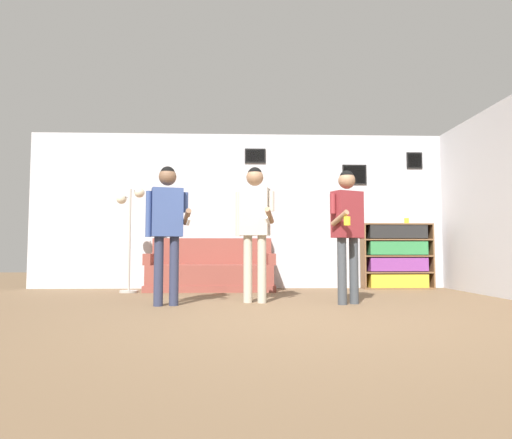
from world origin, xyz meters
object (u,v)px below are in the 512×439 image
person_player_foreground_center (255,219)px  drinking_cup (407,221)px  person_watcher_holding_cup (347,222)px  couch (211,273)px  person_player_foreground_left (167,220)px  bookshelf (397,256)px  floor_lamp (130,219)px

person_player_foreground_center → drinking_cup: 3.37m
person_player_foreground_center → drinking_cup: person_player_foreground_center is taller
person_watcher_holding_cup → drinking_cup: (1.56, 2.23, 0.16)m
couch → person_watcher_holding_cup: person_watcher_holding_cup is taller
person_player_foreground_left → drinking_cup: 4.39m
bookshelf → person_player_foreground_center: size_ratio=0.70×
person_watcher_holding_cup → person_player_foreground_left: bearing=-177.9°
person_watcher_holding_cup → drinking_cup: person_watcher_holding_cup is taller
couch → person_player_foreground_left: size_ratio=1.25×
floor_lamp → person_watcher_holding_cup: size_ratio=1.00×
person_player_foreground_left → person_watcher_holding_cup: 2.18m
drinking_cup → person_player_foreground_left: bearing=-148.3°
bookshelf → person_watcher_holding_cup: (-1.38, -2.23, 0.44)m
floor_lamp → person_player_foreground_center: bearing=-38.0°
person_player_foreground_left → drinking_cup: size_ratio=17.32×
bookshelf → drinking_cup: bearing=0.0°
bookshelf → drinking_cup: drinking_cup is taller
person_player_foreground_center → person_watcher_holding_cup: bearing=-10.1°
bookshelf → drinking_cup: (0.18, 0.00, 0.61)m
couch → floor_lamp: (-1.25, -0.34, 0.86)m
bookshelf → person_player_foreground_left: bearing=-147.0°
drinking_cup → couch: bearing=-176.6°
couch → person_watcher_holding_cup: size_ratio=1.27×
couch → bookshelf: size_ratio=1.73×
person_watcher_holding_cup → drinking_cup: size_ratio=17.11×
drinking_cup → person_watcher_holding_cup: bearing=-125.0°
floor_lamp → person_player_foreground_left: size_ratio=0.99×
bookshelf → floor_lamp: size_ratio=0.73×
person_watcher_holding_cup → person_player_foreground_center: bearing=169.9°
floor_lamp → person_player_foreground_left: bearing=-64.2°
person_player_foreground_left → couch: bearing=79.4°
person_player_foreground_left → drinking_cup: (3.74, 2.31, 0.15)m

